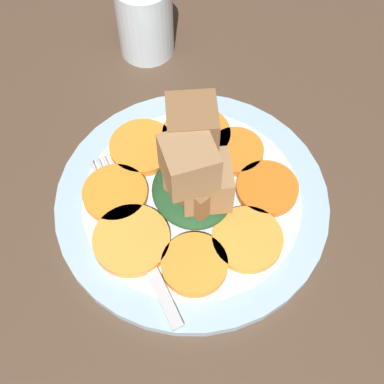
{
  "coord_description": "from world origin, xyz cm",
  "views": [
    {
      "loc": [
        23.81,
        -12.39,
        48.74
      ],
      "look_at": [
        0.0,
        0.0,
        4.1
      ],
      "focal_mm": 50.0,
      "sensor_mm": 36.0,
      "label": 1
    }
  ],
  "objects": [
    {
      "name": "plate",
      "position": [
        0.0,
        0.0,
        2.52
      ],
      "size": [
        27.23,
        27.23,
        1.05
      ],
      "color": "#99B7D1",
      "rests_on": "table_slab"
    },
    {
      "name": "fork",
      "position": [
        0.89,
        -6.7,
        3.3
      ],
      "size": [
        19.64,
        2.59,
        0.4
      ],
      "rotation": [
        0.0,
        0.0,
        -0.04
      ],
      "color": "#B2B2B7",
      "rests_on": "plate"
    },
    {
      "name": "carrot_slice_7",
      "position": [
        6.66,
        -3.22,
        3.56
      ],
      "size": [
        6.15,
        6.15,
        0.91
      ],
      "primitive_type": "cylinder",
      "color": "orange",
      "rests_on": "plate"
    },
    {
      "name": "table_slab",
      "position": [
        0.0,
        0.0,
        1.0
      ],
      "size": [
        120.0,
        120.0,
        2.0
      ],
      "primitive_type": "cube",
      "color": "#4C3828",
      "rests_on": "ground"
    },
    {
      "name": "carrot_slice_5",
      "position": [
        -3.64,
        -6.65,
        3.56
      ],
      "size": [
        6.45,
        6.45,
        0.91
      ],
      "primitive_type": "cylinder",
      "color": "orange",
      "rests_on": "plate"
    },
    {
      "name": "carrot_slice_0",
      "position": [
        6.7,
        2.37,
        3.56
      ],
      "size": [
        6.7,
        6.7,
        0.91
      ],
      "primitive_type": "cylinder",
      "color": "orange",
      "rests_on": "plate"
    },
    {
      "name": "water_glass",
      "position": [
        -21.73,
        5.22,
        6.53
      ],
      "size": [
        6.52,
        6.52,
        9.06
      ],
      "color": "silver",
      "rests_on": "table_slab"
    },
    {
      "name": "carrot_slice_3",
      "position": [
        -6.35,
        3.83,
        3.56
      ],
      "size": [
        7.21,
        7.21,
        0.91
      ],
      "primitive_type": "cylinder",
      "color": "orange",
      "rests_on": "plate"
    },
    {
      "name": "center_pile",
      "position": [
        0.32,
        0.06,
        7.82
      ],
      "size": [
        9.11,
        7.71,
        10.89
      ],
      "color": "#1E4723",
      "rests_on": "plate"
    },
    {
      "name": "carrot_slice_1",
      "position": [
        2.78,
        6.95,
        3.56
      ],
      "size": [
        6.19,
        6.19,
        0.91
      ],
      "primitive_type": "cylinder",
      "color": "orange",
      "rests_on": "plate"
    },
    {
      "name": "carrot_slice_6",
      "position": [
        1.76,
        -7.31,
        3.56
      ],
      "size": [
        7.31,
        7.31,
        0.91
      ],
      "primitive_type": "cylinder",
      "color": "orange",
      "rests_on": "plate"
    },
    {
      "name": "carrot_slice_2",
      "position": [
        -2.57,
        6.48,
        3.56
      ],
      "size": [
        5.7,
        5.7,
        0.91
      ],
      "primitive_type": "cylinder",
      "color": "orange",
      "rests_on": "plate"
    },
    {
      "name": "carrot_slice_4",
      "position": [
        -7.52,
        -1.91,
        3.56
      ],
      "size": [
        6.85,
        6.85,
        0.91
      ],
      "primitive_type": "cylinder",
      "color": "orange",
      "rests_on": "plate"
    }
  ]
}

